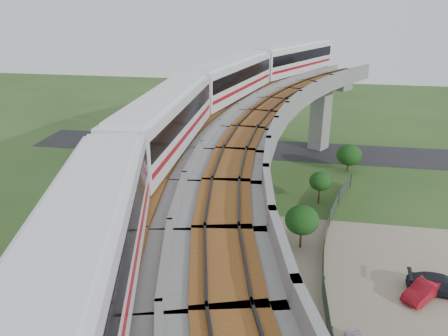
{
  "coord_description": "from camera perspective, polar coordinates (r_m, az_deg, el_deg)",
  "views": [
    {
      "loc": [
        5.81,
        -26.04,
        19.69
      ],
      "look_at": [
        0.76,
        3.95,
        7.5
      ],
      "focal_mm": 35.0,
      "sensor_mm": 36.0,
      "label": 1
    }
  ],
  "objects": [
    {
      "name": "dirt_lot",
      "position": [
        32.12,
        23.27,
        -18.04
      ],
      "size": [
        18.0,
        26.0,
        0.04
      ],
      "primitive_type": "cube",
      "color": "gray",
      "rests_on": "ground"
    },
    {
      "name": "ground",
      "position": [
        33.16,
        -2.51,
        -14.61
      ],
      "size": [
        160.0,
        160.0,
        0.0
      ],
      "primitive_type": "plane",
      "color": "#2E4B1E",
      "rests_on": "ground"
    },
    {
      "name": "viaduct",
      "position": [
        28.2,
        4.85,
        -0.41
      ],
      "size": [
        19.58,
        73.98,
        11.4
      ],
      "color": "#99968E",
      "rests_on": "ground"
    },
    {
      "name": "tree_0",
      "position": [
        53.32,
        16.02,
        1.65
      ],
      "size": [
        2.94,
        2.94,
        3.31
      ],
      "color": "#382314",
      "rests_on": "ground"
    },
    {
      "name": "fence",
      "position": [
        32.44,
        15.18,
        -14.77
      ],
      "size": [
        3.87,
        38.73,
        1.5
      ],
      "color": "#2D382D",
      "rests_on": "ground"
    },
    {
      "name": "tree_1",
      "position": [
        44.2,
        12.46,
        -1.7
      ],
      "size": [
        2.18,
        2.18,
        3.35
      ],
      "color": "#382314",
      "rests_on": "ground"
    },
    {
      "name": "metro_train",
      "position": [
        33.53,
        0.52,
        9.12
      ],
      "size": [
        13.63,
        60.98,
        3.64
      ],
      "color": "white",
      "rests_on": "ground"
    },
    {
      "name": "tree_3",
      "position": [
        29.58,
        8.55,
        -16.03
      ],
      "size": [
        2.28,
        2.28,
        2.62
      ],
      "color": "#382314",
      "rests_on": "ground"
    },
    {
      "name": "car_red",
      "position": [
        34.22,
        24.68,
        -14.26
      ],
      "size": [
        3.51,
        3.57,
        1.22
      ],
      "primitive_type": "imported",
      "rotation": [
        0.0,
        0.0,
        -0.77
      ],
      "color": "maroon",
      "rests_on": "dirt_lot"
    },
    {
      "name": "tree_2",
      "position": [
        36.2,
        10.15,
        -6.72
      ],
      "size": [
        2.79,
        2.79,
        3.78
      ],
      "color": "#382314",
      "rests_on": "ground"
    },
    {
      "name": "car_dark",
      "position": [
        35.15,
        26.45,
        -13.5
      ],
      "size": [
        4.67,
        2.32,
        1.3
      ],
      "primitive_type": "imported",
      "rotation": [
        0.0,
        0.0,
        1.46
      ],
      "color": "black",
      "rests_on": "dirt_lot"
    },
    {
      "name": "asphalt_road",
      "position": [
        59.67,
        3.44,
        2.55
      ],
      "size": [
        60.0,
        8.0,
        0.03
      ],
      "primitive_type": "cube",
      "color": "#232326",
      "rests_on": "ground"
    }
  ]
}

